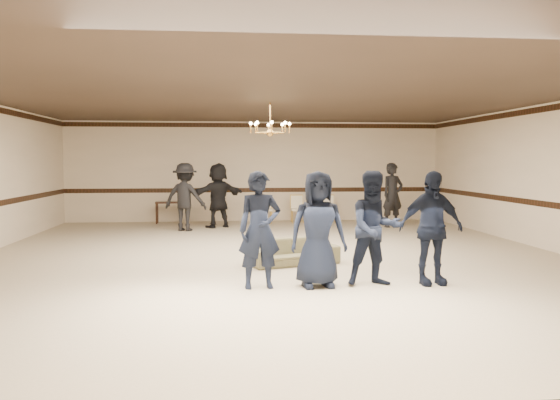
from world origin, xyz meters
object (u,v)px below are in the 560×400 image
(adult_left, at_px, (185,197))
(boy_a, at_px, (260,230))
(boy_b, at_px, (318,229))
(console_table, at_px, (169,213))
(adult_mid, at_px, (218,195))
(adult_right, at_px, (393,195))
(banquet_chair_right, at_px, (329,209))
(boy_c, at_px, (375,228))
(boy_d, at_px, (431,228))
(chandelier, at_px, (270,118))
(settee, at_px, (293,251))
(banquet_chair_left, at_px, (266,210))
(banquet_chair_mid, at_px, (297,209))

(adult_left, bearing_deg, boy_a, 122.49)
(boy_b, distance_m, console_table, 9.72)
(adult_mid, bearing_deg, adult_right, 148.75)
(adult_mid, bearing_deg, banquet_chair_right, 169.28)
(boy_c, distance_m, adult_right, 8.00)
(boy_a, height_order, boy_b, same)
(boy_a, bearing_deg, console_table, 98.18)
(boy_d, distance_m, adult_right, 7.76)
(boy_d, relative_size, adult_left, 0.95)
(chandelier, xyz_separation_m, boy_d, (2.24, -3.70, -1.98))
(settee, bearing_deg, console_table, 94.05)
(adult_right, relative_size, banquet_chair_left, 2.21)
(adult_mid, relative_size, banquet_chair_mid, 2.21)
(chandelier, height_order, banquet_chair_mid, chandelier)
(adult_right, height_order, banquet_chair_mid, adult_right)
(boy_c, bearing_deg, banquet_chair_left, 92.07)
(adult_left, distance_m, banquet_chair_right, 4.71)
(adult_mid, bearing_deg, boy_c, 80.78)
(banquet_chair_right, bearing_deg, settee, -109.35)
(banquet_chair_right, relative_size, console_table, 1.06)
(boy_a, xyz_separation_m, banquet_chair_mid, (1.74, 8.97, -0.47))
(boy_d, distance_m, banquet_chair_left, 9.20)
(console_table, bearing_deg, adult_right, -17.65)
(settee, height_order, banquet_chair_mid, banquet_chair_mid)
(banquet_chair_mid, bearing_deg, chandelier, -107.23)
(boy_c, relative_size, banquet_chair_mid, 2.10)
(adult_left, height_order, banquet_chair_right, adult_left)
(console_table, bearing_deg, banquet_chair_left, -7.94)
(boy_c, height_order, settee, boy_c)
(boy_c, distance_m, banquet_chair_right, 9.03)
(banquet_chair_mid, bearing_deg, boy_d, -87.48)
(chandelier, height_order, adult_mid, chandelier)
(boy_d, bearing_deg, chandelier, 116.68)
(boy_c, height_order, console_table, boy_c)
(boy_b, relative_size, adult_right, 0.95)
(chandelier, distance_m, boy_a, 4.22)
(chandelier, height_order, boy_c, chandelier)
(adult_mid, bearing_deg, console_table, -64.63)
(boy_d, bearing_deg, boy_c, 175.50)
(console_table, bearing_deg, banquet_chair_mid, -6.99)
(adult_left, height_order, adult_mid, same)
(adult_right, xyz_separation_m, console_table, (-6.64, 1.60, -0.60))
(chandelier, distance_m, banquet_chair_right, 6.24)
(banquet_chair_left, bearing_deg, boy_d, -78.68)
(boy_b, bearing_deg, adult_left, 104.89)
(adult_mid, height_order, banquet_chair_mid, adult_mid)
(boy_d, xyz_separation_m, banquet_chair_mid, (-0.96, 8.97, -0.47))
(boy_a, distance_m, banquet_chair_left, 9.02)
(boy_b, height_order, settee, boy_b)
(boy_a, distance_m, console_table, 9.46)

